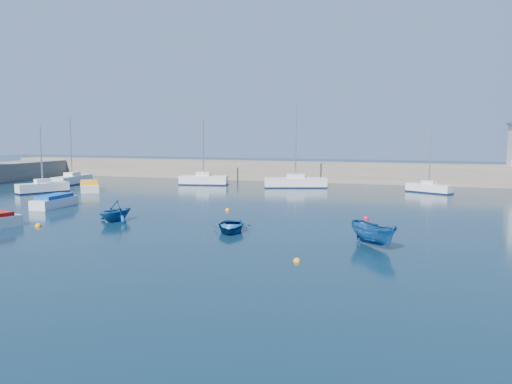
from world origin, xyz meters
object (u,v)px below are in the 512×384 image
(dinghy_center, at_px, (231,226))
(dinghy_left, at_px, (115,211))
(motorboat_1, at_px, (54,201))
(dinghy_right, at_px, (374,234))
(motorboat_2, at_px, (89,186))
(sailboat_4, at_px, (72,180))
(sailboat_6, at_px, (295,182))
(sailboat_7, at_px, (429,188))
(sailboat_5, at_px, (204,180))
(sailboat_3, at_px, (43,187))

(dinghy_center, height_order, dinghy_left, dinghy_left)
(motorboat_1, height_order, dinghy_right, dinghy_right)
(motorboat_2, bearing_deg, sailboat_4, 102.29)
(dinghy_right, bearing_deg, sailboat_6, 68.82)
(sailboat_4, relative_size, dinghy_center, 2.41)
(sailboat_7, xyz_separation_m, dinghy_right, (-3.42, -29.27, 0.17))
(sailboat_6, distance_m, dinghy_left, 28.39)
(sailboat_5, distance_m, motorboat_1, 22.92)
(sailboat_4, relative_size, dinghy_left, 2.91)
(sailboat_5, distance_m, sailboat_7, 27.44)
(sailboat_5, height_order, motorboat_2, sailboat_5)
(sailboat_4, distance_m, motorboat_1, 21.43)
(sailboat_5, xyz_separation_m, dinghy_right, (24.02, -29.58, 0.05))
(motorboat_1, relative_size, motorboat_2, 0.85)
(sailboat_5, xyz_separation_m, sailboat_7, (27.44, -0.30, -0.13))
(sailboat_4, relative_size, sailboat_5, 1.06)
(motorboat_1, bearing_deg, sailboat_7, 32.04)
(sailboat_5, xyz_separation_m, dinghy_center, (14.58, -28.06, -0.28))
(sailboat_3, relative_size, motorboat_2, 1.33)
(sailboat_7, xyz_separation_m, motorboat_2, (-37.06, -10.17, -0.00))
(sailboat_3, distance_m, sailboat_6, 29.06)
(sailboat_7, bearing_deg, sailboat_6, 116.49)
(sailboat_4, bearing_deg, sailboat_6, 5.11)
(sailboat_3, xyz_separation_m, dinghy_right, (37.39, -15.92, 0.10))
(motorboat_1, bearing_deg, dinghy_center, -19.25)
(sailboat_4, height_order, sailboat_7, sailboat_4)
(sailboat_7, relative_size, motorboat_2, 1.22)
(sailboat_5, relative_size, motorboat_2, 1.50)
(sailboat_3, relative_size, sailboat_7, 1.09)
(sailboat_5, bearing_deg, motorboat_1, 158.77)
(sailboat_4, bearing_deg, sailboat_3, -76.37)
(sailboat_6, bearing_deg, motorboat_2, 98.14)
(sailboat_3, bearing_deg, dinghy_center, 0.07)
(sailboat_4, height_order, sailboat_5, sailboat_4)
(dinghy_center, bearing_deg, sailboat_5, 101.86)
(motorboat_1, height_order, dinghy_left, dinghy_left)
(sailboat_3, height_order, dinghy_left, sailboat_3)
(sailboat_3, bearing_deg, motorboat_1, -17.06)
(motorboat_1, xyz_separation_m, dinghy_left, (9.34, -4.54, 0.26))
(sailboat_5, relative_size, dinghy_center, 2.27)
(sailboat_4, bearing_deg, sailboat_7, 0.45)
(sailboat_6, relative_size, motorboat_1, 2.09)
(sailboat_5, distance_m, sailboat_6, 12.02)
(sailboat_4, xyz_separation_m, dinghy_right, (40.45, -24.76, 0.08))
(sailboat_7, distance_m, dinghy_center, 30.59)
(sailboat_4, height_order, dinghy_left, sailboat_4)
(motorboat_2, bearing_deg, dinghy_right, -67.58)
(sailboat_3, relative_size, sailboat_4, 0.84)
(sailboat_3, bearing_deg, sailboat_5, 72.92)
(sailboat_4, bearing_deg, motorboat_2, -45.14)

